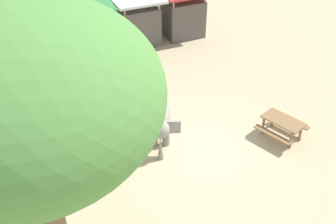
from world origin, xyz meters
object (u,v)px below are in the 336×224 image
Objects in this scene: picnic_table_near at (283,124)px; feed_bucket at (105,143)px; market_stall_teal at (35,40)px; market_stall_red at (182,15)px; elephant at (160,120)px; wooden_bench at (97,101)px; market_stall_white at (137,23)px; market_stall_green at (88,31)px; shade_tree_main at (22,104)px; person_handler at (119,145)px.

feed_bucket is at bearing -129.48° from picnic_table_near.
feed_bucket is (-6.18, 2.10, -0.43)m from picnic_table_near.
picnic_table_near is 12.17m from market_stall_teal.
market_stall_red reaches higher than picnic_table_near.
picnic_table_near is at bearing 90.79° from elephant.
market_stall_red reaches higher than feed_bucket.
market_stall_white is (3.73, 5.32, 0.67)m from wooden_bench.
market_stall_red is (4.73, 8.11, 0.20)m from elephant.
market_stall_red is 10.16m from feed_bucket.
market_stall_teal is at bearing 98.47° from feed_bucket.
elephant is at bearing -69.26° from market_stall_teal.
feed_bucket is (-0.34, -2.29, -0.31)m from wooden_bench.
market_stall_red is at bearing 0.00° from market_stall_green.
market_stall_teal is at bearing 180.00° from market_stall_white.
shade_tree_main is at bearing -116.20° from feed_bucket.
shade_tree_main reaches higher than person_handler.
market_stall_green is 5.20m from market_stall_red.
market_stall_white and market_stall_red have the same top height.
shade_tree_main is (-4.44, -4.58, 4.76)m from elephant.
wooden_bench is at bearing 68.91° from shade_tree_main.
wooden_bench is 2.33m from feed_bucket.
wooden_bench is at bearing 60.32° from person_handler.
market_stall_green is at bearing -155.29° from elephant.
wooden_bench is 5.56m from market_stall_teal.
wooden_bench is at bearing -139.96° from market_stall_red.
market_stall_green is at bearing 72.62° from shade_tree_main.
market_stall_green and market_stall_white have the same top height.
shade_tree_main is at bearing -125.86° from market_stall_red.
elephant is at bearing -100.31° from wooden_bench.
picnic_table_near is 9.73m from market_stall_red.
person_handler is (-1.77, -0.73, 0.01)m from elephant.
market_stall_teal reaches higher than wooden_bench.
shade_tree_main is at bearing -117.38° from market_stall_white.
market_stall_green is 1.00× the size of market_stall_red.
market_stall_green is (2.60, 0.00, 0.00)m from market_stall_teal.
shade_tree_main is at bearing -151.74° from person_handler.
shade_tree_main reaches higher than market_stall_red.
picnic_table_near is at bearing -92.87° from market_stall_red.
market_stall_green and market_stall_red have the same top height.
person_handler is 0.64× the size of market_stall_teal.
market_stall_white is (2.13, 8.11, 0.20)m from elephant.
elephant is at bearing -120.24° from market_stall_red.
elephant is at bearing -14.70° from feed_bucket.
market_stall_white reaches higher than feed_bucket.
market_stall_white reaches higher than picnic_table_near.
market_stall_white is (6.57, 12.69, -4.57)m from shade_tree_main.
person_handler is at bearing -126.30° from market_stall_red.
shade_tree_main reaches higher than market_stall_green.
wooden_bench is 0.53× the size of market_stall_white.
elephant is 8.13m from market_stall_green.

